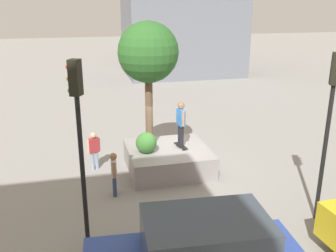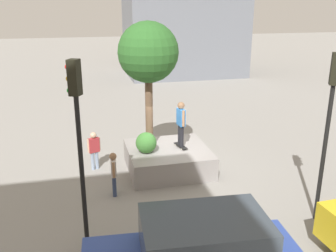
# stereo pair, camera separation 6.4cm
# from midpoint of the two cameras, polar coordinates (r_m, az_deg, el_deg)

# --- Properties ---
(ground_plane) EXTENTS (120.00, 120.00, 0.00)m
(ground_plane) POSITION_cam_midpoint_polar(r_m,az_deg,el_deg) (14.76, 1.22, -6.49)
(ground_plane) COLOR gray
(planter_ledge) EXTENTS (3.03, 2.90, 0.87)m
(planter_ledge) POSITION_cam_midpoint_polar(r_m,az_deg,el_deg) (14.55, -0.13, -5.00)
(planter_ledge) COLOR gray
(planter_ledge) RESTS_ON ground
(plaza_tree) EXTENTS (2.18, 2.18, 4.70)m
(plaza_tree) POSITION_cam_midpoint_polar(r_m,az_deg,el_deg) (13.67, -3.15, 10.89)
(plaza_tree) COLOR brown
(plaza_tree) RESTS_ON planter_ledge
(boxwood_shrub) EXTENTS (0.77, 0.77, 0.77)m
(boxwood_shrub) POSITION_cam_midpoint_polar(r_m,az_deg,el_deg) (13.89, -3.45, -2.54)
(boxwood_shrub) COLOR #3D7A33
(boxwood_shrub) RESTS_ON planter_ledge
(skateboard) EXTENTS (0.37, 0.83, 0.07)m
(skateboard) POSITION_cam_midpoint_polar(r_m,az_deg,el_deg) (14.49, 1.79, -3.01)
(skateboard) COLOR black
(skateboard) RESTS_ON planter_ledge
(skateboarder) EXTENTS (0.27, 0.58, 1.72)m
(skateboarder) POSITION_cam_midpoint_polar(r_m,az_deg,el_deg) (14.15, 1.83, 0.80)
(skateboarder) COLOR black
(skateboarder) RESTS_ON skateboard
(traffic_light_corner) EXTENTS (0.37, 0.36, 4.93)m
(traffic_light_corner) POSITION_cam_midpoint_polar(r_m,az_deg,el_deg) (9.37, -13.53, 0.09)
(traffic_light_corner) COLOR black
(traffic_light_corner) RESTS_ON ground
(traffic_light_median) EXTENTS (0.37, 0.36, 4.92)m
(traffic_light_median) POSITION_cam_midpoint_polar(r_m,az_deg,el_deg) (11.21, 23.17, 2.06)
(traffic_light_median) COLOR black
(traffic_light_median) RESTS_ON ground
(bystander_watching) EXTENTS (0.49, 0.29, 1.51)m
(bystander_watching) POSITION_cam_midpoint_polar(r_m,az_deg,el_deg) (14.67, -11.24, -3.32)
(bystander_watching) COLOR #8C9EB7
(bystander_watching) RESTS_ON ground
(passerby_with_bag) EXTENTS (0.24, 0.52, 1.52)m
(passerby_with_bag) POSITION_cam_midpoint_polar(r_m,az_deg,el_deg) (12.61, -8.31, -6.78)
(passerby_with_bag) COLOR navy
(passerby_with_bag) RESTS_ON ground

